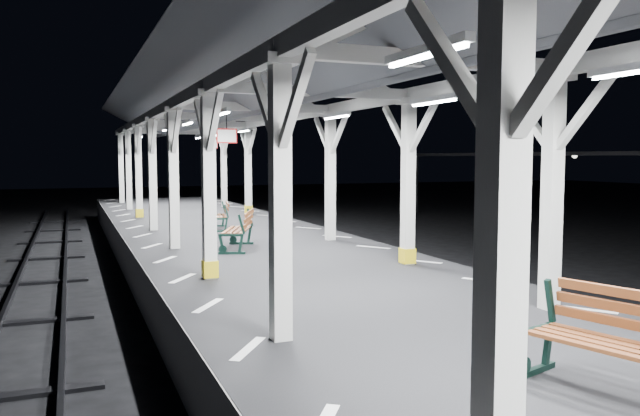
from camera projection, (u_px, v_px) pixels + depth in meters
ground at (360, 353)px, 10.03m from camera, size 120.00×120.00×0.00m
platform at (360, 323)px, 9.99m from camera, size 6.00×50.00×1.00m
hazard_stripes_left at (208, 306)px, 9.04m from camera, size 1.00×48.00×0.01m
hazard_stripes_right at (487, 281)px, 10.86m from camera, size 1.00×48.00×0.01m
track_left at (16, 392)px, 8.17m from camera, size 2.20×60.00×0.16m
track_right at (597, 319)px, 11.89m from camera, size 2.20×60.00×0.16m
canopy at (362, 66)px, 9.65m from camera, size 5.40×49.00×4.65m
bench_near at (627, 342)px, 5.57m from camera, size 1.11×1.85×0.95m
bench_mid at (241, 229)px, 14.60m from camera, size 1.19×1.77×0.90m
bench_far at (221, 215)px, 18.67m from camera, size 0.80×1.56×0.81m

